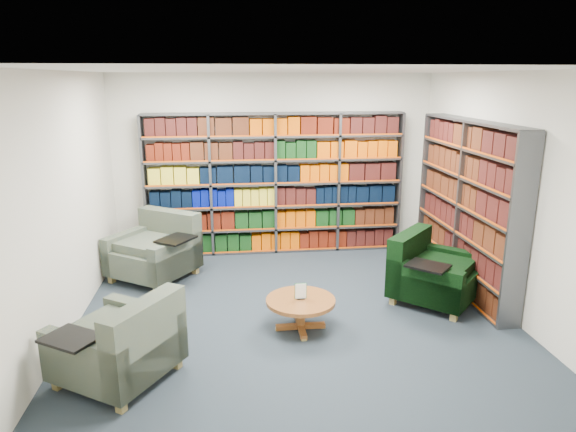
{
  "coord_description": "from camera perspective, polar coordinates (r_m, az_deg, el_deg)",
  "views": [
    {
      "loc": [
        -0.73,
        -5.55,
        2.72
      ],
      "look_at": [
        0.0,
        0.6,
        1.05
      ],
      "focal_mm": 32.0,
      "sensor_mm": 36.0,
      "label": 1
    }
  ],
  "objects": [
    {
      "name": "chair_green_right",
      "position": [
        6.7,
        15.36,
        -6.26
      ],
      "size": [
        1.31,
        1.31,
        0.85
      ],
      "color": "black",
      "rests_on": "ground"
    },
    {
      "name": "bookshelf_right",
      "position": [
        7.07,
        19.21,
        0.96
      ],
      "size": [
        0.28,
        2.5,
        2.2
      ],
      "color": "#47494F",
      "rests_on": "ground"
    },
    {
      "name": "bookshelf_back",
      "position": [
        8.09,
        -1.46,
        3.53
      ],
      "size": [
        4.0,
        0.28,
        2.2
      ],
      "color": "#47494F",
      "rests_on": "ground"
    },
    {
      "name": "chair_teal_front",
      "position": [
        5.07,
        -17.77,
        -13.75
      ],
      "size": [
        1.27,
        1.27,
        0.84
      ],
      "color": "#011930",
      "rests_on": "ground"
    },
    {
      "name": "coffee_table",
      "position": [
        5.76,
        1.41,
        -9.88
      ],
      "size": [
        0.77,
        0.77,
        0.54
      ],
      "color": "brown",
      "rests_on": "ground"
    },
    {
      "name": "chair_teal_left",
      "position": [
        7.45,
        -14.25,
        -3.85
      ],
      "size": [
        1.36,
        1.36,
        0.89
      ],
      "color": "#011930",
      "rests_on": "ground"
    },
    {
      "name": "room_shell",
      "position": [
        5.75,
        0.7,
        1.82
      ],
      "size": [
        5.02,
        5.02,
        2.82
      ],
      "color": "#1B2031",
      "rests_on": "ground"
    }
  ]
}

